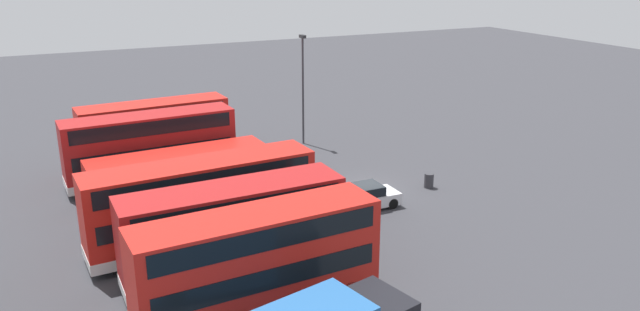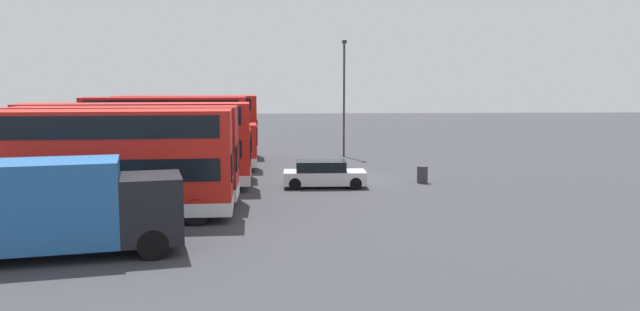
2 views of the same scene
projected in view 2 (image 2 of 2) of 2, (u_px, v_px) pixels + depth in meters
The scene contains 12 objects.
ground_plane at pixel (350, 179), 37.71m from camera, with size 140.00×140.00×0.00m, color #38383D.
bus_double_decker_near_end at pixel (105, 162), 26.27m from camera, with size 3.09×10.36×4.55m.
bus_double_decker_second at pixel (125, 153), 29.47m from camera, with size 2.75×10.20×4.55m.
bus_double_decker_third at pixel (137, 144), 33.37m from camera, with size 3.22×11.77×4.55m.
bus_single_deck_fourth at pixel (155, 153), 36.78m from camera, with size 3.29×11.05×2.95m.
bus_single_deck_fifth at pixel (170, 146), 40.48m from camera, with size 3.17×10.98×2.95m.
bus_double_decker_sixth at pixel (165, 128), 44.01m from camera, with size 3.04×11.02×4.55m.
bus_double_decker_seventh at pixel (186, 125), 47.31m from camera, with size 3.19×10.39×4.55m.
box_truck_blue at pixel (58, 206), 21.05m from camera, with size 4.07×7.86×3.20m.
car_hatchback_silver at pixel (324, 174), 34.79m from camera, with size 1.86×4.40×1.43m.
lamp_post_tall at pixel (344, 90), 47.78m from camera, with size 0.70×0.30×8.56m.
waste_bin_yellow at pixel (422, 175), 36.23m from camera, with size 0.60×0.60×0.95m, color #333338.
Camera 2 is at (-37.14, 3.72, 5.85)m, focal length 36.48 mm.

